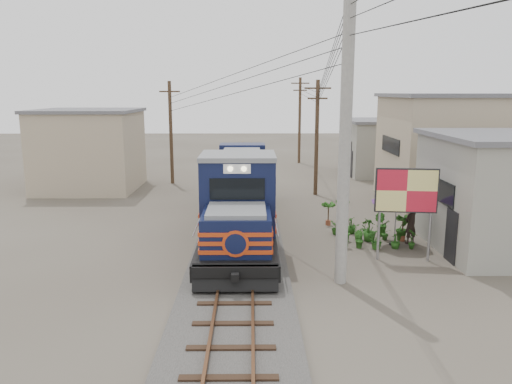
{
  "coord_description": "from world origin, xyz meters",
  "views": [
    {
      "loc": [
        0.5,
        -16.37,
        6.33
      ],
      "look_at": [
        0.7,
        4.0,
        2.2
      ],
      "focal_mm": 35.0,
      "sensor_mm": 36.0,
      "label": 1
    }
  ],
  "objects_px": {
    "locomotive": "(240,194)",
    "billboard": "(406,193)",
    "market_umbrella": "(397,197)",
    "vendor": "(411,225)"
  },
  "relations": [
    {
      "from": "billboard",
      "to": "vendor",
      "type": "distance_m",
      "value": 2.96
    },
    {
      "from": "locomotive",
      "to": "market_umbrella",
      "type": "distance_m",
      "value": 6.91
    },
    {
      "from": "locomotive",
      "to": "billboard",
      "type": "distance_m",
      "value": 7.63
    },
    {
      "from": "vendor",
      "to": "billboard",
      "type": "bearing_deg",
      "value": 37.59
    },
    {
      "from": "locomotive",
      "to": "billboard",
      "type": "height_order",
      "value": "locomotive"
    },
    {
      "from": "locomotive",
      "to": "market_umbrella",
      "type": "relative_size",
      "value": 6.09
    },
    {
      "from": "locomotive",
      "to": "market_umbrella",
      "type": "xyz_separation_m",
      "value": [
        6.5,
        -2.31,
        0.37
      ]
    },
    {
      "from": "market_umbrella",
      "to": "billboard",
      "type": "bearing_deg",
      "value": -96.92
    },
    {
      "from": "locomotive",
      "to": "market_umbrella",
      "type": "height_order",
      "value": "locomotive"
    },
    {
      "from": "billboard",
      "to": "market_umbrella",
      "type": "relative_size",
      "value": 1.39
    }
  ]
}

